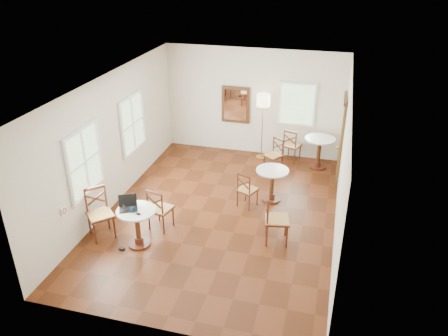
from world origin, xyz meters
name	(u,v)px	position (x,y,z in m)	size (l,w,h in m)	color
ground	(221,213)	(0.00, 0.00, 0.00)	(7.00, 7.00, 0.00)	#51220D
room_shell	(221,131)	(-0.06, 0.27, 1.89)	(5.02, 7.02, 3.01)	silver
cafe_table_near	(137,224)	(-1.27, -1.54, 0.50)	(0.77, 0.77, 0.81)	#4E2213
cafe_table_mid	(272,182)	(1.00, 0.89, 0.49)	(0.76, 0.76, 0.80)	#4E2213
cafe_table_back	(319,149)	(1.93, 2.94, 0.53)	(0.80, 0.80, 0.85)	#4E2213
chair_near_a	(160,209)	(-1.08, -0.88, 0.48)	(0.53, 0.53, 0.96)	#4E2213
chair_near_b	(100,214)	(-2.15, -1.43, 0.53)	(0.69, 0.69, 1.06)	#4E2213
chair_mid_a	(247,190)	(0.49, 0.47, 0.43)	(0.52, 0.52, 0.87)	#4E2213
chair_mid_b	(276,219)	(1.33, -0.72, 0.53)	(0.57, 0.57, 1.06)	#4E2213
chair_back_a	(292,145)	(1.18, 3.18, 0.46)	(0.54, 0.54, 0.93)	#4E2213
chair_back_b	(274,155)	(0.79, 2.49, 0.44)	(0.56, 0.56, 0.88)	#4E2213
floor_lamp	(263,105)	(0.34, 3.15, 1.58)	(0.36, 0.36, 1.86)	#BF8C3F
laptop	(128,205)	(-1.46, -1.50, 0.87)	(0.44, 0.42, 0.25)	black
mouse	(138,214)	(-1.16, -1.67, 0.83)	(0.10, 0.06, 0.04)	black
navy_mug	(132,210)	(-1.32, -1.61, 0.86)	(0.12, 0.08, 0.10)	#101B35
water_glass	(124,207)	(-1.51, -1.57, 0.86)	(0.06, 0.06, 0.10)	white
power_adapter	(122,249)	(-1.54, -1.79, 0.02)	(0.11, 0.07, 0.04)	black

